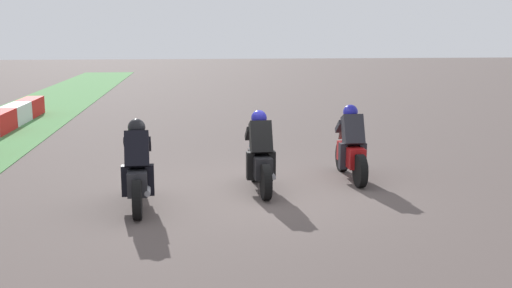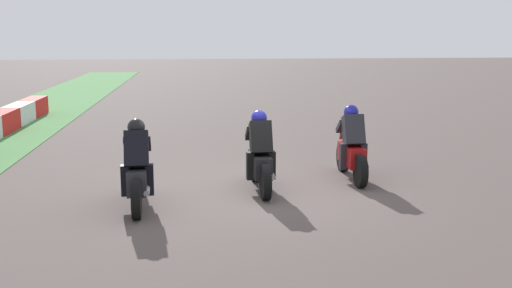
# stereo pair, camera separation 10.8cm
# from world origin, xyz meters

# --- Properties ---
(ground_plane) EXTENTS (120.00, 120.00, 0.00)m
(ground_plane) POSITION_xyz_m (0.00, 0.00, 0.00)
(ground_plane) COLOR #4E4340
(rider_lane_a) EXTENTS (2.04, 0.54, 1.51)m
(rider_lane_a) POSITION_xyz_m (0.71, -2.02, 0.62)
(rider_lane_a) COLOR black
(rider_lane_a) RESTS_ON ground_plane
(rider_lane_b) EXTENTS (2.04, 0.55, 1.51)m
(rider_lane_b) POSITION_xyz_m (0.03, -0.07, 0.62)
(rider_lane_b) COLOR black
(rider_lane_b) RESTS_ON ground_plane
(rider_lane_c) EXTENTS (2.04, 0.55, 1.51)m
(rider_lane_c) POSITION_xyz_m (-0.89, 2.13, 0.62)
(rider_lane_c) COLOR black
(rider_lane_c) RESTS_ON ground_plane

